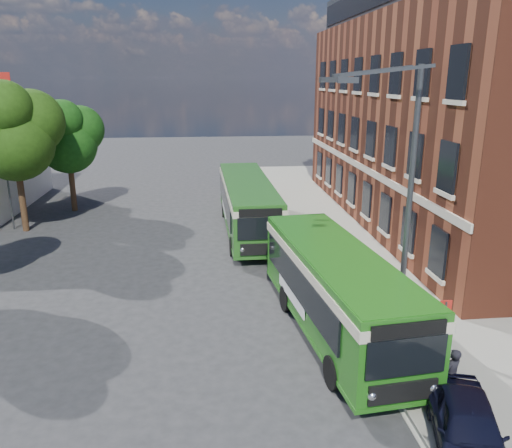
{
  "coord_description": "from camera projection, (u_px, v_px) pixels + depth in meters",
  "views": [
    {
      "loc": [
        -1.1,
        -16.56,
        8.61
      ],
      "look_at": [
        1.11,
        5.13,
        2.2
      ],
      "focal_mm": 35.0,
      "sensor_mm": 36.0,
      "label": 1
    }
  ],
  "objects": [
    {
      "name": "ground",
      "position": [
        240.0,
        321.0,
        18.34
      ],
      "size": [
        120.0,
        120.0,
        0.0
      ],
      "primitive_type": "plane",
      "color": "#2C2C2F",
      "rests_on": "ground"
    },
    {
      "name": "pavement",
      "position": [
        360.0,
        244.0,
        26.64
      ],
      "size": [
        6.0,
        48.0,
        0.15
      ],
      "primitive_type": "cube",
      "color": "gray",
      "rests_on": "ground"
    },
    {
      "name": "kerb_line",
      "position": [
        304.0,
        247.0,
        26.36
      ],
      "size": [
        0.12,
        48.0,
        0.01
      ],
      "primitive_type": "cube",
      "color": "beige",
      "rests_on": "ground"
    },
    {
      "name": "brick_office",
      "position": [
        463.0,
        107.0,
        29.19
      ],
      "size": [
        12.1,
        26.0,
        14.2
      ],
      "color": "brown",
      "rests_on": "ground"
    },
    {
      "name": "flagpole",
      "position": [
        3.0,
        145.0,
        28.15
      ],
      "size": [
        0.95,
        0.1,
        9.0
      ],
      "color": "#3D4043",
      "rests_on": "ground"
    },
    {
      "name": "street_lamp",
      "position": [
        398.0,
        205.0,
        15.56
      ],
      "size": [
        2.96,
        2.38,
        9.0
      ],
      "color": "#3D4043",
      "rests_on": "ground"
    },
    {
      "name": "bus_stop_sign",
      "position": [
        443.0,
        333.0,
        14.46
      ],
      "size": [
        0.35,
        0.08,
        2.52
      ],
      "color": "#3D4043",
      "rests_on": "ground"
    },
    {
      "name": "bus_front",
      "position": [
        336.0,
        285.0,
        16.98
      ],
      "size": [
        3.59,
        10.06,
        3.02
      ],
      "color": "#1E6315",
      "rests_on": "ground"
    },
    {
      "name": "bus_rear",
      "position": [
        247.0,
        200.0,
        28.66
      ],
      "size": [
        2.8,
        12.24,
        3.02
      ],
      "color": "#255E1D",
      "rests_on": "ground"
    },
    {
      "name": "parked_car",
      "position": [
        468.0,
        427.0,
        11.6
      ],
      "size": [
        2.58,
        4.07,
        1.29
      ],
      "primitive_type": "imported",
      "rotation": [
        0.0,
        0.0,
        -0.3
      ],
      "color": "black",
      "rests_on": "pavement"
    },
    {
      "name": "pedestrian_a",
      "position": [
        451.0,
        376.0,
        13.36
      ],
      "size": [
        0.68,
        0.59,
        1.57
      ],
      "primitive_type": "imported",
      "rotation": [
        0.0,
        0.0,
        3.61
      ],
      "color": "black",
      "rests_on": "pavement"
    },
    {
      "name": "pedestrian_b",
      "position": [
        404.0,
        340.0,
        14.99
      ],
      "size": [
        0.94,
        0.78,
        1.76
      ],
      "primitive_type": "imported",
      "rotation": [
        0.0,
        0.0,
        3.01
      ],
      "color": "black",
      "rests_on": "pavement"
    },
    {
      "name": "tree_mid",
      "position": [
        14.0,
        131.0,
        27.52
      ],
      "size": [
        5.06,
        4.81,
        8.54
      ],
      "color": "#3D2316",
      "rests_on": "ground"
    },
    {
      "name": "tree_right",
      "position": [
        68.0,
        136.0,
        32.21
      ],
      "size": [
        4.35,
        4.13,
        7.34
      ],
      "color": "#3D2316",
      "rests_on": "ground"
    }
  ]
}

